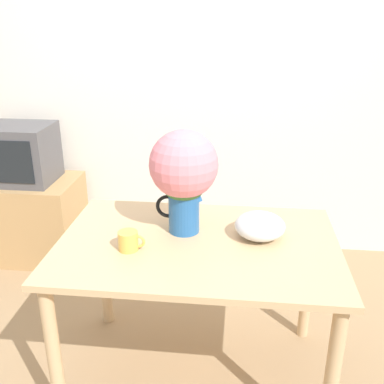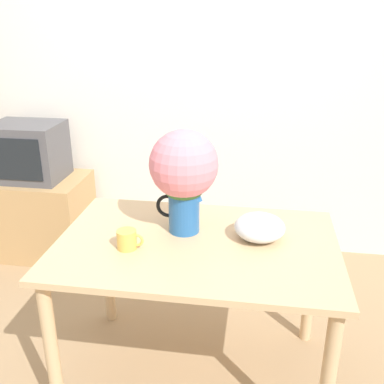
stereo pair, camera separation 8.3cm
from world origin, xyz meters
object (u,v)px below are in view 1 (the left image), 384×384
Objects in this scene: white_bowl at (260,226)px; tv_set at (18,154)px; flower_vase at (184,172)px; coffee_mug at (129,241)px.

tv_set is (-1.66, 1.01, -0.02)m from white_bowl.
flower_vase is 1.65m from tv_set.
white_bowl is 1.94m from tv_set.
flower_vase reaches higher than tv_set.
white_bowl is at bearing -4.33° from flower_vase.
tv_set is (-1.09, 1.19, -0.01)m from coffee_mug.
coffee_mug is 0.52× the size of white_bowl.
tv_set reaches higher than coffee_mug.
white_bowl is at bearing -31.34° from tv_set.
coffee_mug is 0.25× the size of tv_set.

